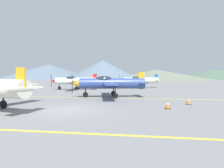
% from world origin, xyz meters
% --- Properties ---
extents(ground_plane, '(400.00, 400.00, 0.00)m').
position_xyz_m(ground_plane, '(0.00, 0.00, 0.00)').
color(ground_plane, slate).
extents(apron_line_near, '(80.00, 0.16, 0.01)m').
position_xyz_m(apron_line_near, '(0.00, -4.82, 0.01)').
color(apron_line_near, yellow).
rests_on(apron_line_near, ground_plane).
extents(apron_line_far, '(80.00, 0.16, 0.01)m').
position_xyz_m(apron_line_far, '(0.00, 7.06, 0.01)').
color(apron_line_far, yellow).
rests_on(apron_line_far, ground_plane).
extents(airplane_mid, '(8.08, 9.21, 2.76)m').
position_xyz_m(airplane_mid, '(1.66, 7.84, 1.56)').
color(airplane_mid, '#33478C').
rests_on(airplane_mid, ground_plane).
extents(airplane_far, '(8.06, 9.24, 2.76)m').
position_xyz_m(airplane_far, '(-6.14, 18.36, 1.56)').
color(airplane_far, white).
rests_on(airplane_far, ground_plane).
extents(airplane_back, '(8.08, 9.19, 2.76)m').
position_xyz_m(airplane_back, '(5.00, 25.39, 1.56)').
color(airplane_back, silver).
rests_on(airplane_back, ground_plane).
extents(traffic_cone_front, '(0.36, 0.36, 0.59)m').
position_xyz_m(traffic_cone_front, '(8.76, 3.59, 0.29)').
color(traffic_cone_front, black).
rests_on(traffic_cone_front, ground_plane).
extents(traffic_cone_side, '(0.36, 0.36, 0.59)m').
position_xyz_m(traffic_cone_side, '(6.79, 1.33, 0.29)').
color(traffic_cone_side, black).
rests_on(traffic_cone_side, ground_plane).
extents(hill_left, '(85.82, 85.82, 13.70)m').
position_xyz_m(hill_left, '(-76.38, 144.83, 6.85)').
color(hill_left, slate).
rests_on(hill_left, ground_plane).
extents(hill_centerleft, '(51.76, 51.76, 13.71)m').
position_xyz_m(hill_centerleft, '(-19.16, 110.50, 6.86)').
color(hill_centerleft, slate).
rests_on(hill_centerleft, ground_plane).
extents(hill_centerright, '(78.81, 78.81, 7.52)m').
position_xyz_m(hill_centerright, '(18.60, 125.41, 3.76)').
color(hill_centerright, slate).
rests_on(hill_centerright, ground_plane).
extents(hill_right, '(81.78, 81.78, 8.89)m').
position_xyz_m(hill_right, '(70.45, 157.52, 4.44)').
color(hill_right, '#4C6651').
rests_on(hill_right, ground_plane).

